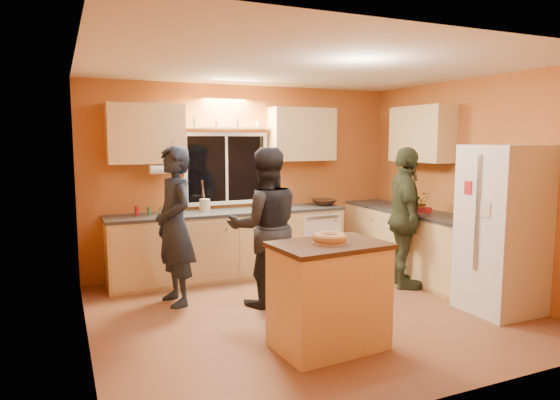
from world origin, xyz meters
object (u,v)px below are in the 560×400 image
person_center (265,227)px  person_right (405,218)px  island (329,295)px  person_left (175,226)px  refrigerator (503,229)px

person_center → person_right: (1.85, -0.09, -0.00)m
island → person_left: 2.06m
island → person_center: bearing=88.4°
person_center → person_right: 1.85m
island → person_center: size_ratio=0.59×
person_right → person_center: bearing=113.1°
island → person_center: 1.39m
refrigerator → person_right: refrigerator is taller
person_left → person_right: size_ratio=1.01×
island → person_right: bearing=30.2°
refrigerator → person_right: bearing=108.7°
island → person_center: person_center is taller
refrigerator → person_center: 2.56m
person_center → person_left: bearing=-15.9°
person_center → refrigerator: bearing=160.2°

